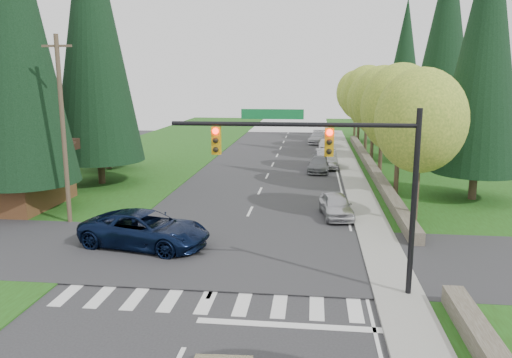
% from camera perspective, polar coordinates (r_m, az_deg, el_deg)
% --- Properties ---
extents(ground, '(120.00, 120.00, 0.00)m').
position_cam_1_polar(ground, '(15.56, -8.33, -18.72)').
color(ground, '#28282B').
rests_on(ground, ground).
extents(grass_east, '(14.00, 110.00, 0.06)m').
position_cam_1_polar(grass_east, '(35.13, 21.86, -2.13)').
color(grass_east, '#214211').
rests_on(grass_east, ground).
extents(grass_west, '(14.00, 110.00, 0.06)m').
position_cam_1_polar(grass_west, '(37.73, -19.76, -1.08)').
color(grass_west, '#214211').
rests_on(grass_west, ground).
extents(cross_street, '(120.00, 8.00, 0.10)m').
position_cam_1_polar(cross_street, '(22.66, -3.12, -8.66)').
color(cross_street, '#28282B').
rests_on(cross_street, ground).
extents(sidewalk_east, '(1.80, 80.00, 0.13)m').
position_cam_1_polar(sidewalk_east, '(35.95, 11.63, -1.18)').
color(sidewalk_east, gray).
rests_on(sidewalk_east, ground).
extents(curb_east, '(0.20, 80.00, 0.13)m').
position_cam_1_polar(curb_east, '(35.88, 10.27, -1.15)').
color(curb_east, gray).
rests_on(curb_east, ground).
extents(stone_wall_north, '(0.70, 40.00, 0.70)m').
position_cam_1_polar(stone_wall_north, '(43.88, 12.98, 1.41)').
color(stone_wall_north, '#4C4438').
rests_on(stone_wall_north, ground).
extents(traffic_signal, '(8.70, 0.37, 6.80)m').
position_cam_1_polar(traffic_signal, '(17.70, 8.85, 2.20)').
color(traffic_signal, black).
rests_on(traffic_signal, ground).
extents(brown_building, '(8.40, 8.40, 5.40)m').
position_cam_1_polar(brown_building, '(33.93, -26.86, 2.35)').
color(brown_building, '#4C2D19').
rests_on(brown_building, ground).
extents(utility_pole, '(1.60, 0.24, 10.00)m').
position_cam_1_polar(utility_pole, '(28.33, -21.19, 5.34)').
color(utility_pole, '#473828').
rests_on(utility_pole, ground).
extents(decid_tree_0, '(4.80, 4.80, 8.37)m').
position_cam_1_polar(decid_tree_0, '(27.61, 18.28, 6.34)').
color(decid_tree_0, '#38281C').
rests_on(decid_tree_0, ground).
extents(decid_tree_1, '(5.20, 5.20, 8.80)m').
position_cam_1_polar(decid_tree_1, '(34.48, 16.16, 7.71)').
color(decid_tree_1, '#38281C').
rests_on(decid_tree_1, ground).
extents(decid_tree_2, '(5.00, 5.00, 8.82)m').
position_cam_1_polar(decid_tree_2, '(41.36, 14.32, 8.54)').
color(decid_tree_2, '#38281C').
rests_on(decid_tree_2, ground).
extents(decid_tree_3, '(5.00, 5.00, 8.55)m').
position_cam_1_polar(decid_tree_3, '(48.33, 13.33, 8.65)').
color(decid_tree_3, '#38281C').
rests_on(decid_tree_3, ground).
extents(decid_tree_4, '(5.40, 5.40, 9.18)m').
position_cam_1_polar(decid_tree_4, '(55.28, 12.63, 9.41)').
color(decid_tree_4, '#38281C').
rests_on(decid_tree_4, ground).
extents(decid_tree_5, '(4.80, 4.80, 8.30)m').
position_cam_1_polar(decid_tree_5, '(62.24, 11.76, 9.16)').
color(decid_tree_5, '#38281C').
rests_on(decid_tree_5, ground).
extents(decid_tree_6, '(5.20, 5.20, 8.86)m').
position_cam_1_polar(decid_tree_6, '(69.21, 11.35, 9.66)').
color(decid_tree_6, '#38281C').
rests_on(decid_tree_6, ground).
extents(conifer_w_a, '(6.12, 6.12, 19.80)m').
position_cam_1_polar(conifer_w_a, '(31.83, -26.03, 15.77)').
color(conifer_w_a, '#38281C').
rests_on(conifer_w_a, ground).
extents(conifer_w_b, '(5.44, 5.44, 17.80)m').
position_cam_1_polar(conifer_w_b, '(36.72, -26.55, 13.42)').
color(conifer_w_b, '#38281C').
rests_on(conifer_w_b, ground).
extents(conifer_w_c, '(6.46, 6.46, 20.80)m').
position_cam_1_polar(conifer_w_c, '(38.46, -18.19, 16.15)').
color(conifer_w_c, '#38281C').
rests_on(conifer_w_c, ground).
extents(conifer_w_e, '(5.78, 5.78, 18.80)m').
position_cam_1_polar(conifer_w_e, '(44.67, -17.23, 14.19)').
color(conifer_w_e, '#38281C').
rests_on(conifer_w_e, ground).
extents(conifer_e_a, '(5.44, 5.44, 17.80)m').
position_cam_1_polar(conifer_e_a, '(34.60, 24.74, 13.77)').
color(conifer_e_a, '#38281C').
rests_on(conifer_e_a, ground).
extents(conifer_e_b, '(6.12, 6.12, 19.80)m').
position_cam_1_polar(conifer_e_b, '(48.41, 20.81, 14.31)').
color(conifer_e_b, '#38281C').
rests_on(conifer_e_b, ground).
extents(conifer_e_c, '(5.10, 5.10, 16.80)m').
position_cam_1_polar(conifer_e_c, '(61.85, 16.62, 12.40)').
color(conifer_e_c, '#38281C').
rests_on(conifer_e_c, ground).
extents(suv_navy, '(6.53, 4.00, 1.69)m').
position_cam_1_polar(suv_navy, '(23.99, -12.52, -5.64)').
color(suv_navy, black).
rests_on(suv_navy, ground).
extents(parked_car_a, '(2.12, 4.16, 1.36)m').
position_cam_1_polar(parked_car_a, '(28.79, 9.15, -2.98)').
color(parked_car_a, silver).
rests_on(parked_car_a, ground).
extents(parked_car_b, '(2.09, 4.45, 1.25)m').
position_cam_1_polar(parked_car_b, '(42.50, 7.24, 1.68)').
color(parked_car_b, slate).
rests_on(parked_car_b, ground).
extents(parked_car_c, '(1.98, 4.94, 1.60)m').
position_cam_1_polar(parked_car_c, '(44.51, 8.01, 2.32)').
color(parked_car_c, '#A5A5AA').
rests_on(parked_car_c, ground).
extents(parked_car_d, '(1.57, 3.90, 1.33)m').
position_cam_1_polar(parked_car_d, '(54.82, 7.98, 3.89)').
color(parked_car_d, white).
rests_on(parked_car_d, ground).
extents(parked_car_e, '(2.54, 5.14, 1.44)m').
position_cam_1_polar(parked_car_e, '(61.16, 7.09, 4.75)').
color(parked_car_e, '#A3A4A8').
rests_on(parked_car_e, ground).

